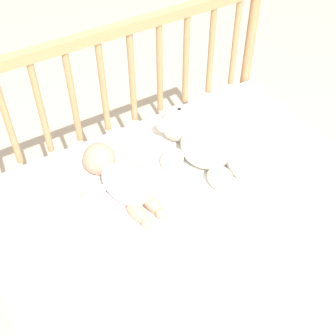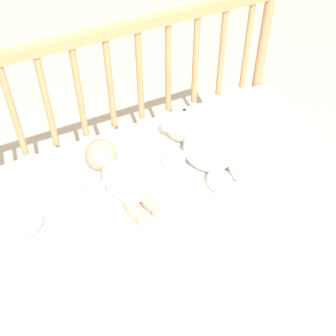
% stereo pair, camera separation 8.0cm
% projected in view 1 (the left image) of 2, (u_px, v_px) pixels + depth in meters
% --- Properties ---
extents(ground_plane, '(12.00, 12.00, 0.00)m').
position_uv_depth(ground_plane, '(169.00, 273.00, 1.85)').
color(ground_plane, '#C6B293').
extents(crib_mattress, '(1.14, 0.62, 0.53)m').
position_uv_depth(crib_mattress, '(169.00, 233.00, 1.66)').
color(crib_mattress, '#EDB7C6').
rests_on(crib_mattress, ground_plane).
extents(crib_rail, '(1.14, 0.04, 0.91)m').
position_uv_depth(crib_rail, '(119.00, 99.00, 1.59)').
color(crib_rail, tan).
rests_on(crib_rail, ground_plane).
extents(blanket, '(0.74, 0.47, 0.01)m').
position_uv_depth(blanket, '(169.00, 174.00, 1.49)').
color(blanket, white).
rests_on(blanket, crib_mattress).
extents(teddy_bear, '(0.30, 0.37, 0.13)m').
position_uv_depth(teddy_bear, '(198.00, 142.00, 1.53)').
color(teddy_bear, silver).
rests_on(teddy_bear, crib_mattress).
extents(baby, '(0.25, 0.34, 0.10)m').
position_uv_depth(baby, '(118.00, 178.00, 1.43)').
color(baby, white).
rests_on(baby, crib_mattress).
extents(small_pillow, '(0.18, 0.13, 0.06)m').
position_uv_depth(small_pillow, '(15.00, 236.00, 1.29)').
color(small_pillow, silver).
rests_on(small_pillow, crib_mattress).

